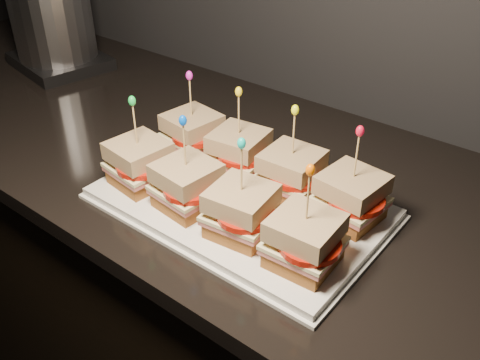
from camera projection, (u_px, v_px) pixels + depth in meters
The scene contains 62 objects.
granite_slab at pixel (294, 193), 0.94m from camera, with size 2.57×0.65×0.03m, color black.
platter at pixel (240, 204), 0.87m from camera, with size 0.45×0.28×0.02m, color white.
platter_rim at pixel (240, 207), 0.87m from camera, with size 0.46×0.29×0.01m, color white.
sandwich_0_bread_bot at pixel (193, 147), 0.99m from camera, with size 0.08×0.08×0.02m, color brown.
sandwich_0_ham at pixel (193, 139), 0.98m from camera, with size 0.09×0.09×0.01m, color #C46057.
sandwich_0_cheese at pixel (193, 136), 0.97m from camera, with size 0.09×0.09×0.01m, color beige.
sandwich_0_tomato at pixel (195, 135), 0.96m from camera, with size 0.08×0.08×0.01m, color #B21709.
sandwich_0_bread_top at pixel (192, 123), 0.96m from camera, with size 0.09×0.09×0.03m, color brown.
sandwich_0_pick at pixel (191, 100), 0.93m from camera, with size 0.00×0.00×0.09m, color tan.
sandwich_0_frill at pixel (189, 76), 0.91m from camera, with size 0.01×0.01×0.02m, color #CD1EB5.
sandwich_1_bread_bot at pixel (239, 166), 0.93m from camera, with size 0.08×0.08×0.02m, color brown.
sandwich_1_ham at pixel (239, 158), 0.92m from camera, with size 0.09×0.09×0.01m, color #C46057.
sandwich_1_cheese at pixel (239, 154), 0.92m from camera, with size 0.09×0.09×0.01m, color beige.
sandwich_1_tomato at pixel (242, 154), 0.90m from camera, with size 0.08×0.08×0.01m, color #B21709.
sandwich_1_bread_top at pixel (239, 141), 0.90m from camera, with size 0.09×0.09×0.03m, color brown.
sandwich_1_pick at pixel (239, 117), 0.88m from camera, with size 0.00×0.00×0.09m, color tan.
sandwich_1_frill at pixel (239, 92), 0.85m from camera, with size 0.01×0.01×0.02m, color yellow.
sandwich_2_bread_bot at pixel (290, 187), 0.87m from camera, with size 0.08×0.08×0.02m, color brown.
sandwich_2_ham at pixel (291, 179), 0.87m from camera, with size 0.09×0.09×0.01m, color #C46057.
sandwich_2_cheese at pixel (291, 175), 0.86m from camera, with size 0.09×0.09×0.01m, color beige.
sandwich_2_tomato at pixel (295, 176), 0.85m from camera, with size 0.08×0.08×0.01m, color #B21709.
sandwich_2_bread_top at pixel (292, 161), 0.85m from camera, with size 0.09×0.09×0.03m, color brown.
sandwich_2_pick at pixel (293, 136), 0.82m from camera, with size 0.00×0.00×0.09m, color tan.
sandwich_2_frill at pixel (295, 110), 0.80m from camera, with size 0.01×0.01×0.02m, color #EFFC12.
sandwich_3_bread_bot at pixel (349, 211), 0.82m from camera, with size 0.08×0.08×0.02m, color brown.
sandwich_3_ham at pixel (350, 203), 0.81m from camera, with size 0.09×0.09×0.01m, color #C46057.
sandwich_3_cheese at pixel (350, 199), 0.81m from camera, with size 0.09×0.09×0.01m, color beige.
sandwich_3_tomato at pixel (356, 200), 0.79m from camera, with size 0.08×0.08×0.01m, color #B21709.
sandwich_3_bread_top at pixel (353, 185), 0.79m from camera, with size 0.09×0.09×0.03m, color brown.
sandwich_3_pick at pixel (356, 159), 0.77m from camera, with size 0.00×0.00×0.09m, color tan.
sandwich_3_frill at pixel (360, 131), 0.74m from camera, with size 0.01×0.01×0.02m, color red.
sandwich_4_bread_bot at pixel (141, 176), 0.90m from camera, with size 0.08×0.08×0.02m, color brown.
sandwich_4_ham at pixel (140, 169), 0.89m from camera, with size 0.09×0.09×0.01m, color #C46057.
sandwich_4_cheese at pixel (140, 165), 0.89m from camera, with size 0.09×0.09×0.01m, color beige.
sandwich_4_tomato at pixel (142, 165), 0.87m from camera, with size 0.08×0.08×0.01m, color #B21709.
sandwich_4_bread_top at pixel (138, 151), 0.87m from camera, with size 0.09×0.09×0.03m, color brown.
sandwich_4_pick at pixel (135, 127), 0.85m from camera, with size 0.00×0.00×0.09m, color tan.
sandwich_4_frill at pixel (132, 101), 0.82m from camera, with size 0.01×0.01×0.02m, color green.
sandwich_5_bread_bot at pixel (188, 199), 0.84m from camera, with size 0.08×0.08×0.02m, color brown.
sandwich_5_ham at pixel (187, 191), 0.84m from camera, with size 0.09×0.09×0.01m, color #C46057.
sandwich_5_cheese at pixel (187, 187), 0.83m from camera, with size 0.09×0.09×0.01m, color beige.
sandwich_5_tomato at pixel (190, 188), 0.82m from camera, with size 0.08×0.08×0.01m, color #B21709.
sandwich_5_bread_top at pixel (186, 173), 0.82m from camera, with size 0.09×0.09×0.03m, color brown.
sandwich_5_pick at pixel (185, 148), 0.79m from camera, with size 0.00×0.00×0.09m, color tan.
sandwich_5_frill at pixel (183, 121), 0.77m from camera, with size 0.01×0.01×0.02m, color blue.
sandwich_6_bread_bot at pixel (241, 225), 0.79m from camera, with size 0.08×0.08×0.02m, color brown.
sandwich_6_ham at pixel (241, 217), 0.78m from camera, with size 0.09×0.09×0.01m, color #C46057.
sandwich_6_cheese at pixel (241, 213), 0.78m from camera, with size 0.09×0.09×0.01m, color beige.
sandwich_6_tomato at pixel (245, 214), 0.76m from camera, with size 0.08×0.08×0.01m, color #B21709.
sandwich_6_bread_top at pixel (241, 198), 0.76m from camera, with size 0.09×0.09×0.03m, color brown.
sandwich_6_pick at pixel (241, 172), 0.74m from camera, with size 0.00×0.00×0.09m, color tan.
sandwich_6_frill at pixel (242, 143), 0.71m from camera, with size 0.01×0.01×0.02m, color #0EBBAC.
sandwich_7_bread_bot at pixel (303, 256), 0.73m from camera, with size 0.08×0.08×0.02m, color brown.
sandwich_7_ham at pixel (304, 247), 0.72m from camera, with size 0.09×0.09×0.01m, color #C46057.
sandwich_7_cheese at pixel (304, 243), 0.72m from camera, with size 0.09×0.09×0.01m, color beige.
sandwich_7_tomato at pixel (310, 244), 0.71m from camera, with size 0.08×0.08×0.01m, color #B21709.
sandwich_7_bread_top at pixel (305, 227), 0.71m from camera, with size 0.09×0.09×0.03m, color brown.
sandwich_7_pick at pixel (308, 200), 0.68m from camera, with size 0.00×0.00×0.09m, color tan.
sandwich_7_frill at pixel (310, 170), 0.66m from camera, with size 0.01×0.01×0.02m, color #F66501.
appliance_base at pixel (60, 61), 1.39m from camera, with size 0.24×0.20×0.03m, color #262628.
appliance_body at pixel (50, 6), 1.31m from camera, with size 0.20×0.20×0.25m, color silver.
appliance at pixel (50, 8), 1.32m from camera, with size 0.24×0.20×0.30m, color silver, non-canonical shape.
Camera 1 is at (0.76, 1.02, 1.46)m, focal length 40.00 mm.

